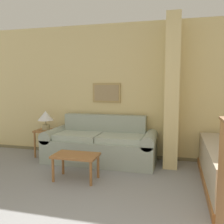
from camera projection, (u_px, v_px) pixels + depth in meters
wall_back at (147, 92)px, 4.80m from camera, size 7.40×0.16×2.60m
wall_partition_pillar at (172, 92)px, 4.34m from camera, size 0.24×0.58×2.60m
couch at (101, 145)px, 4.65m from camera, size 2.06×0.84×0.84m
coffee_table at (76, 158)px, 3.73m from camera, size 0.67×0.41×0.39m
side_table at (46, 135)px, 4.97m from camera, size 0.38×0.38×0.53m
table_lamp at (46, 117)px, 4.93m from camera, size 0.31×0.31×0.38m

